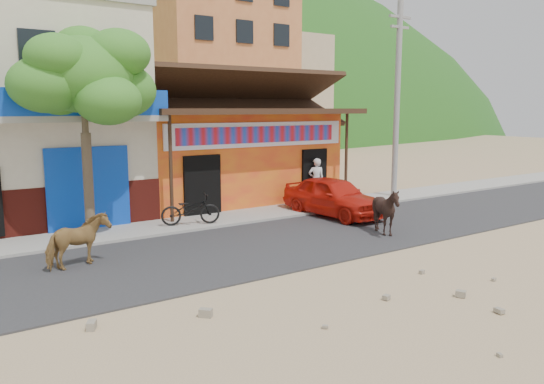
{
  "coord_description": "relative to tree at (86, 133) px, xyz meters",
  "views": [
    {
      "loc": [
        -8.69,
        -9.55,
        3.8
      ],
      "look_at": [
        -0.14,
        3.0,
        1.4
      ],
      "focal_mm": 35.0,
      "sensor_mm": 36.0,
      "label": 1
    }
  ],
  "objects": [
    {
      "name": "ground",
      "position": [
        4.6,
        -5.8,
        -3.12
      ],
      "size": [
        120.0,
        120.0,
        0.0
      ],
      "primitive_type": "plane",
      "color": "#9E825B",
      "rests_on": "ground"
    },
    {
      "name": "cafe_building",
      "position": [
        -0.9,
        4.2,
        0.38
      ],
      "size": [
        7.0,
        6.0,
        7.0
      ],
      "primitive_type": "cube",
      "color": "beige",
      "rests_on": "ground"
    },
    {
      "name": "red_car",
      "position": [
        8.07,
        -1.35,
        -2.38
      ],
      "size": [
        1.9,
        4.18,
        1.39
      ],
      "primitive_type": "imported",
      "rotation": [
        0.0,
        0.0,
        0.06
      ],
      "color": "red",
      "rests_on": "road"
    },
    {
      "name": "road",
      "position": [
        4.6,
        -3.3,
        -3.1
      ],
      "size": [
        60.0,
        5.0,
        0.04
      ],
      "primitive_type": "cube",
      "color": "#28282B",
      "rests_on": "ground"
    },
    {
      "name": "apartment_front",
      "position": [
        13.6,
        18.2,
        2.88
      ],
      "size": [
        9.0,
        9.0,
        12.0
      ],
      "primitive_type": "cube",
      "color": "#CC723F",
      "rests_on": "ground"
    },
    {
      "name": "apartment_rear",
      "position": [
        22.6,
        24.2,
        1.88
      ],
      "size": [
        8.0,
        8.0,
        10.0
      ],
      "primitive_type": "cube",
      "color": "tan",
      "rests_on": "ground"
    },
    {
      "name": "utility_pole",
      "position": [
        12.8,
        0.2,
        1.0
      ],
      "size": [
        0.24,
        0.24,
        8.0
      ],
      "primitive_type": "cylinder",
      "color": "gray",
      "rests_on": "sidewalk"
    },
    {
      "name": "cow_tan",
      "position": [
        -1.01,
        -2.61,
        -2.45
      ],
      "size": [
        1.63,
        1.11,
        1.26
      ],
      "primitive_type": "imported",
      "rotation": [
        0.0,
        0.0,
        1.88
      ],
      "color": "olive",
      "rests_on": "road"
    },
    {
      "name": "tree",
      "position": [
        0.0,
        0.0,
        0.0
      ],
      "size": [
        3.0,
        3.0,
        6.0
      ],
      "primitive_type": null,
      "color": "#2D721E",
      "rests_on": "sidewalk"
    },
    {
      "name": "sidewalk",
      "position": [
        4.6,
        0.2,
        -3.06
      ],
      "size": [
        60.0,
        2.0,
        0.12
      ],
      "primitive_type": "cube",
      "color": "gray",
      "rests_on": "ground"
    },
    {
      "name": "dance_club",
      "position": [
        6.6,
        4.2,
        -1.32
      ],
      "size": [
        8.0,
        6.0,
        3.6
      ],
      "primitive_type": "cube",
      "color": "orange",
      "rests_on": "ground"
    },
    {
      "name": "scooter",
      "position": [
        3.1,
        -0.16,
        -2.51
      ],
      "size": [
        1.98,
        1.19,
        0.98
      ],
      "primitive_type": "imported",
      "rotation": [
        0.0,
        0.0,
        1.26
      ],
      "color": "black",
      "rests_on": "sidewalk"
    },
    {
      "name": "cow_dark",
      "position": [
        7.51,
        -4.4,
        -2.36
      ],
      "size": [
        1.68,
        1.62,
        1.44
      ],
      "primitive_type": "imported",
      "rotation": [
        0.0,
        0.0,
        -1.12
      ],
      "color": "black",
      "rests_on": "road"
    },
    {
      "name": "pedestrian",
      "position": [
        9.1,
        0.9,
        -2.13
      ],
      "size": [
        0.75,
        0.64,
        1.74
      ],
      "primitive_type": "imported",
      "rotation": [
        0.0,
        0.0,
        2.71
      ],
      "color": "silver",
      "rests_on": "sidewalk"
    }
  ]
}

